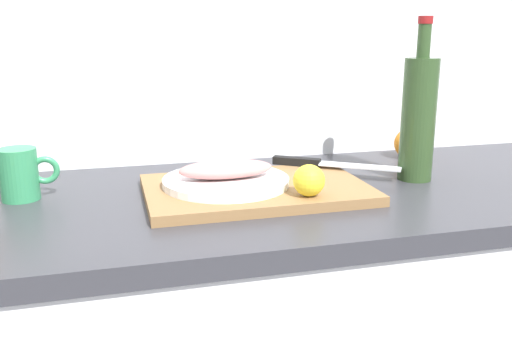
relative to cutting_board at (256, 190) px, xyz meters
The scene contains 9 objects.
back_wall 0.48m from the cutting_board, 77.18° to the left, with size 3.20×0.05×2.50m, color white.
cutting_board is the anchor object (origin of this frame).
white_plate 0.06m from the cutting_board, 165.04° to the left, with size 0.25×0.25×0.01m, color white.
fish_fillet 0.07m from the cutting_board, 165.04° to the left, with size 0.19×0.08×0.04m, color tan.
chef_knife 0.21m from the cutting_board, 30.82° to the left, with size 0.26×0.19×0.02m.
lemon_0 0.13m from the cutting_board, 53.31° to the right, with size 0.06×0.06×0.06m, color yellow.
wine_bottle 0.39m from the cutting_board, ahead, with size 0.07×0.07×0.35m.
coffee_mug_1 0.46m from the cutting_board, 168.99° to the left, with size 0.11×0.07×0.10m.
orange_0 0.51m from the cutting_board, 24.20° to the left, with size 0.08×0.08×0.08m, color orange.
Camera 1 is at (-0.35, -1.04, 1.22)m, focal length 38.70 mm.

